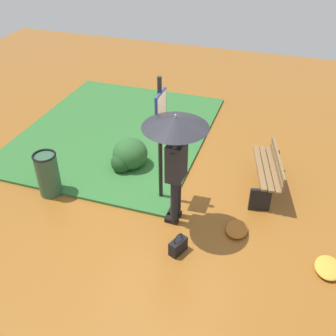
{
  "coord_description": "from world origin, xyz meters",
  "views": [
    {
      "loc": [
        4.68,
        1.68,
        4.52
      ],
      "look_at": [
        -0.29,
        0.04,
        0.85
      ],
      "focal_mm": 42.15,
      "sensor_mm": 36.0,
      "label": 1
    }
  ],
  "objects_px": {
    "person_with_umbrella": "(176,143)",
    "park_bench": "(268,171)",
    "info_sign_post": "(161,127)",
    "trash_bin": "(48,174)",
    "handbag": "(178,246)"
  },
  "relations": [
    {
      "from": "person_with_umbrella",
      "to": "park_bench",
      "type": "height_order",
      "value": "person_with_umbrella"
    },
    {
      "from": "handbag",
      "to": "park_bench",
      "type": "relative_size",
      "value": 0.26
    },
    {
      "from": "handbag",
      "to": "person_with_umbrella",
      "type": "bearing_deg",
      "value": -158.21
    },
    {
      "from": "handbag",
      "to": "trash_bin",
      "type": "relative_size",
      "value": 0.44
    },
    {
      "from": "info_sign_post",
      "to": "handbag",
      "type": "bearing_deg",
      "value": 30.02
    },
    {
      "from": "person_with_umbrella",
      "to": "info_sign_post",
      "type": "relative_size",
      "value": 0.89
    },
    {
      "from": "info_sign_post",
      "to": "park_bench",
      "type": "relative_size",
      "value": 1.62
    },
    {
      "from": "info_sign_post",
      "to": "trash_bin",
      "type": "xyz_separation_m",
      "value": [
        0.49,
        -1.96,
        -1.03
      ]
    },
    {
      "from": "handbag",
      "to": "park_bench",
      "type": "distance_m",
      "value": 2.3
    },
    {
      "from": "person_with_umbrella",
      "to": "park_bench",
      "type": "relative_size",
      "value": 1.43
    },
    {
      "from": "person_with_umbrella",
      "to": "trash_bin",
      "type": "relative_size",
      "value": 2.45
    },
    {
      "from": "person_with_umbrella",
      "to": "handbag",
      "type": "bearing_deg",
      "value": 21.79
    },
    {
      "from": "park_bench",
      "to": "person_with_umbrella",
      "type": "bearing_deg",
      "value": -43.45
    },
    {
      "from": "person_with_umbrella",
      "to": "info_sign_post",
      "type": "distance_m",
      "value": 0.69
    },
    {
      "from": "trash_bin",
      "to": "info_sign_post",
      "type": "bearing_deg",
      "value": 104.11
    }
  ]
}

